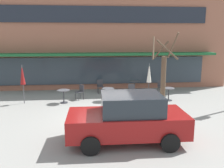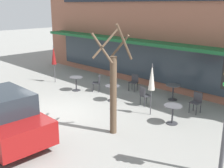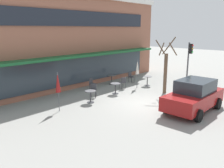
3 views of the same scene
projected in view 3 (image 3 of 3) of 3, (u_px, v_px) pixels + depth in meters
name	position (u px, v px, depth m)	size (l,w,h in m)	color
ground_plane	(144.00, 103.00, 14.57)	(80.00, 80.00, 0.00)	gray
building_facade	(49.00, 39.00, 20.29)	(19.02, 9.10, 7.22)	#935B47
cafe_table_near_wall	(115.00, 87.00, 16.57)	(0.70, 0.70, 0.76)	#333338
cafe_table_streetside	(112.00, 78.00, 19.42)	(0.70, 0.70, 0.76)	#333338
cafe_table_by_tree	(147.00, 79.00, 18.96)	(0.70, 0.70, 0.76)	#333338
cafe_table_mid_patio	(90.00, 95.00, 14.59)	(0.70, 0.70, 0.76)	#333338
patio_umbrella_green_folded	(137.00, 67.00, 17.96)	(0.28, 0.28, 2.20)	#4C4C51
patio_umbrella_cream_folded	(58.00, 83.00, 12.82)	(0.28, 0.28, 2.20)	#4C4C51
cafe_chair_0	(93.00, 90.00, 15.72)	(0.56, 0.56, 0.89)	#333338
cafe_chair_1	(123.00, 82.00, 18.01)	(0.50, 0.50, 0.89)	#333338
cafe_chair_2	(92.00, 83.00, 17.62)	(0.47, 0.47, 0.89)	#333338
cafe_chair_3	(131.00, 76.00, 20.13)	(0.41, 0.41, 0.89)	#333338
parked_sedan	(194.00, 96.00, 13.04)	(4.22, 2.05, 1.76)	maroon
street_tree	(165.00, 69.00, 16.48)	(1.24, 1.24, 3.94)	brown
traffic_light_pole	(190.00, 56.00, 19.24)	(0.26, 0.44, 3.40)	#47474C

